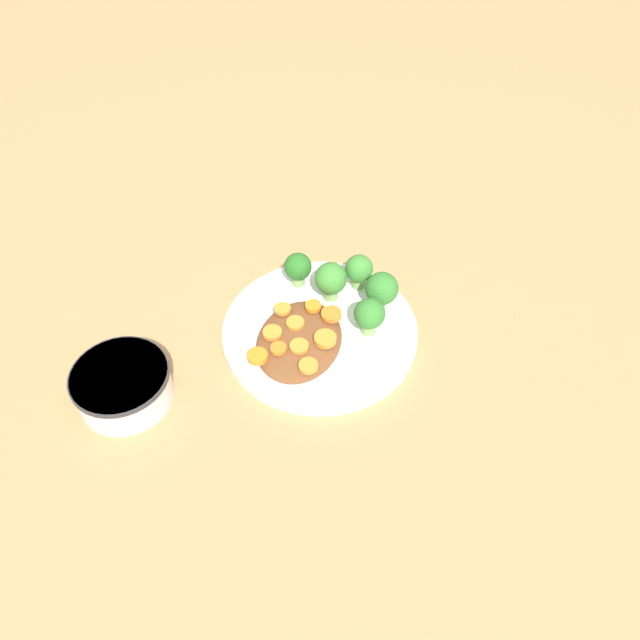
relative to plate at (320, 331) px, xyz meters
name	(u,v)px	position (x,y,z in m)	size (l,w,h in m)	color
ground_plane	(320,336)	(0.00, 0.00, -0.01)	(4.00, 4.00, 0.00)	tan
plate	(320,331)	(0.00, 0.00, 0.00)	(0.25, 0.25, 0.02)	white
dip_bowl	(123,384)	(-0.15, 0.20, 0.02)	(0.11, 0.11, 0.05)	silver
stew_mound	(299,341)	(-0.04, 0.02, 0.02)	(0.14, 0.10, 0.02)	brown
broccoli_floret_0	(329,279)	(0.06, 0.00, 0.04)	(0.04, 0.04, 0.06)	#7FA85B
broccoli_floret_1	(382,289)	(0.05, -0.07, 0.04)	(0.04, 0.04, 0.06)	#759E51
broccoli_floret_2	(298,268)	(0.07, 0.05, 0.03)	(0.04, 0.04, 0.05)	#7FA85B
broccoli_floret_3	(359,270)	(0.09, -0.03, 0.03)	(0.04, 0.04, 0.05)	#7FA85B
broccoli_floret_4	(369,315)	(0.01, -0.06, 0.04)	(0.04, 0.04, 0.05)	#7FA85B
carrot_slice_0	(325,339)	(-0.04, -0.02, 0.03)	(0.03, 0.03, 0.01)	orange
carrot_slice_1	(308,366)	(-0.08, -0.01, 0.03)	(0.02, 0.02, 0.01)	orange
carrot_slice_2	(295,323)	(-0.02, 0.03, 0.03)	(0.02, 0.02, 0.00)	orange
carrot_slice_3	(331,314)	(0.01, -0.01, 0.03)	(0.03, 0.03, 0.01)	orange
carrot_slice_4	(313,306)	(0.01, 0.01, 0.03)	(0.02, 0.02, 0.01)	orange
carrot_slice_5	(278,348)	(-0.06, 0.04, 0.03)	(0.02, 0.02, 0.00)	orange
carrot_slice_6	(282,309)	(0.00, 0.05, 0.03)	(0.02, 0.02, 0.01)	orange
carrot_slice_7	(258,356)	(-0.08, 0.06, 0.03)	(0.02, 0.02, 0.01)	orange
carrot_slice_8	(272,333)	(-0.04, 0.05, 0.03)	(0.02, 0.02, 0.01)	orange
carrot_slice_9	(299,346)	(-0.05, 0.01, 0.03)	(0.02, 0.02, 0.00)	orange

